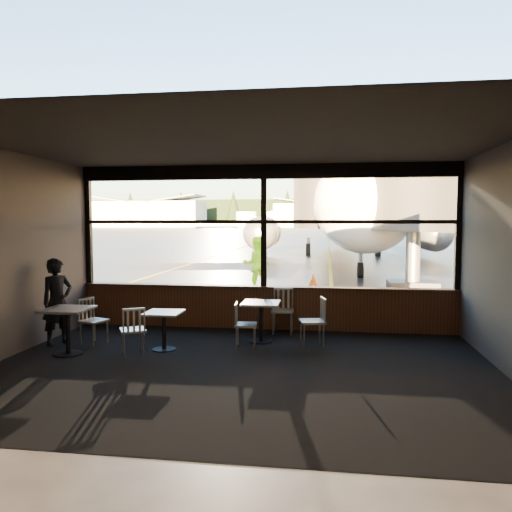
% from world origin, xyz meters
% --- Properties ---
extents(ground_plane, '(520.00, 520.00, 0.00)m').
position_xyz_m(ground_plane, '(0.00, 120.00, 0.00)').
color(ground_plane, black).
rests_on(ground_plane, ground).
extents(carpet_floor, '(8.00, 6.00, 0.01)m').
position_xyz_m(carpet_floor, '(0.00, -3.00, 0.01)').
color(carpet_floor, black).
rests_on(carpet_floor, ground).
extents(ceiling, '(8.00, 6.00, 0.04)m').
position_xyz_m(ceiling, '(0.00, -3.00, 3.50)').
color(ceiling, '#38332D').
rests_on(ceiling, ground).
extents(wall_left, '(0.04, 6.00, 3.50)m').
position_xyz_m(wall_left, '(-4.00, -3.00, 1.75)').
color(wall_left, '#483F3A').
rests_on(wall_left, ground).
extents(wall_back, '(8.00, 0.04, 3.50)m').
position_xyz_m(wall_back, '(0.00, -6.00, 1.75)').
color(wall_back, '#483F3A').
rests_on(wall_back, ground).
extents(window_sill, '(8.00, 0.28, 0.90)m').
position_xyz_m(window_sill, '(0.00, 0.00, 0.45)').
color(window_sill, '#4F2A18').
rests_on(window_sill, ground).
extents(window_header, '(8.00, 0.18, 0.30)m').
position_xyz_m(window_header, '(0.00, 0.00, 3.35)').
color(window_header, black).
rests_on(window_header, ground).
extents(mullion_left, '(0.12, 0.12, 2.60)m').
position_xyz_m(mullion_left, '(-3.95, 0.00, 2.20)').
color(mullion_left, black).
rests_on(mullion_left, ground).
extents(mullion_centre, '(0.12, 0.12, 2.60)m').
position_xyz_m(mullion_centre, '(0.00, 0.00, 2.20)').
color(mullion_centre, black).
rests_on(mullion_centre, ground).
extents(mullion_right, '(0.12, 0.12, 2.60)m').
position_xyz_m(mullion_right, '(3.95, 0.00, 2.20)').
color(mullion_right, black).
rests_on(mullion_right, ground).
extents(window_transom, '(8.00, 0.10, 0.08)m').
position_xyz_m(window_transom, '(0.00, 0.00, 2.30)').
color(window_transom, black).
rests_on(window_transom, ground).
extents(airliner, '(30.97, 36.84, 11.04)m').
position_xyz_m(airliner, '(2.41, 22.33, 5.52)').
color(airliner, white).
rests_on(airliner, ground_plane).
extents(jet_bridge, '(9.50, 11.61, 5.07)m').
position_xyz_m(jet_bridge, '(3.60, 5.50, 2.53)').
color(jet_bridge, '#2F2F32').
rests_on(jet_bridge, ground_plane).
extents(cafe_table_near, '(0.70, 0.70, 0.77)m').
position_xyz_m(cafe_table_near, '(0.09, -1.17, 0.39)').
color(cafe_table_near, '#A39E96').
rests_on(cafe_table_near, carpet_floor).
extents(cafe_table_mid, '(0.63, 0.63, 0.70)m').
position_xyz_m(cafe_table_mid, '(-1.55, -2.02, 0.35)').
color(cafe_table_mid, '#A29B94').
rests_on(cafe_table_mid, carpet_floor).
extents(cafe_table_left, '(0.74, 0.74, 0.82)m').
position_xyz_m(cafe_table_left, '(-3.09, -2.55, 0.41)').
color(cafe_table_left, gray).
rests_on(cafe_table_left, carpet_floor).
extents(chair_near_e, '(0.60, 0.60, 0.92)m').
position_xyz_m(chair_near_e, '(1.07, -1.39, 0.46)').
color(chair_near_e, '#AEAA9D').
rests_on(chair_near_e, carpet_floor).
extents(chair_near_w, '(0.49, 0.49, 0.82)m').
position_xyz_m(chair_near_w, '(-0.13, -1.62, 0.41)').
color(chair_near_w, '#B0AB9F').
rests_on(chair_near_w, carpet_floor).
extents(chair_near_n, '(0.52, 0.52, 0.94)m').
position_xyz_m(chair_near_n, '(0.44, -0.40, 0.47)').
color(chair_near_n, '#B9B5A7').
rests_on(chair_near_n, carpet_floor).
extents(chair_mid_s, '(0.64, 0.64, 0.86)m').
position_xyz_m(chair_mid_s, '(-1.98, -2.41, 0.43)').
color(chair_mid_s, beige).
rests_on(chair_mid_s, carpet_floor).
extents(chair_mid_w, '(0.62, 0.62, 0.87)m').
position_xyz_m(chair_mid_w, '(-2.99, -1.79, 0.44)').
color(chair_mid_w, '#AFA99E').
rests_on(chair_mid_w, carpet_floor).
extents(passenger, '(0.65, 0.71, 1.63)m').
position_xyz_m(passenger, '(-3.64, -1.92, 0.81)').
color(passenger, black).
rests_on(passenger, carpet_floor).
extents(ground_crew, '(1.05, 0.93, 1.80)m').
position_xyz_m(ground_crew, '(-0.98, 5.67, 0.90)').
color(ground_crew, '#BFF219').
rests_on(ground_crew, ground_plane).
extents(cone_nose, '(0.41, 0.41, 0.57)m').
position_xyz_m(cone_nose, '(0.88, 6.27, 0.28)').
color(cone_nose, '#E65407').
rests_on(cone_nose, ground_plane).
extents(hangar_left, '(45.00, 18.00, 11.00)m').
position_xyz_m(hangar_left, '(-70.00, 180.00, 5.50)').
color(hangar_left, silver).
rests_on(hangar_left, ground_plane).
extents(hangar_mid, '(38.00, 15.00, 10.00)m').
position_xyz_m(hangar_mid, '(0.00, 185.00, 5.00)').
color(hangar_mid, silver).
rests_on(hangar_mid, ground_plane).
extents(hangar_right, '(50.00, 20.00, 12.00)m').
position_xyz_m(hangar_right, '(60.00, 178.00, 6.00)').
color(hangar_right, silver).
rests_on(hangar_right, ground_plane).
extents(fuel_tank_a, '(8.00, 8.00, 6.00)m').
position_xyz_m(fuel_tank_a, '(-30.00, 182.00, 3.00)').
color(fuel_tank_a, silver).
rests_on(fuel_tank_a, ground_plane).
extents(fuel_tank_b, '(8.00, 8.00, 6.00)m').
position_xyz_m(fuel_tank_b, '(-20.00, 182.00, 3.00)').
color(fuel_tank_b, silver).
rests_on(fuel_tank_b, ground_plane).
extents(fuel_tank_c, '(8.00, 8.00, 6.00)m').
position_xyz_m(fuel_tank_c, '(-10.00, 182.00, 3.00)').
color(fuel_tank_c, silver).
rests_on(fuel_tank_c, ground_plane).
extents(treeline, '(360.00, 3.00, 12.00)m').
position_xyz_m(treeline, '(0.00, 210.00, 6.00)').
color(treeline, black).
rests_on(treeline, ground_plane).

